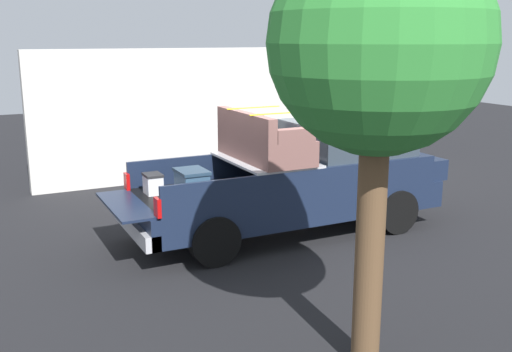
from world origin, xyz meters
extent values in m
plane|color=black|center=(0.00, 0.00, 0.00)|extent=(40.00, 40.00, 0.00)
cube|color=#162138|center=(0.00, 0.00, 0.61)|extent=(5.50, 1.92, 0.47)
cube|color=black|center=(-1.20, 0.00, 0.87)|extent=(2.80, 1.80, 0.04)
cube|color=#162138|center=(-1.20, 0.93, 1.10)|extent=(2.80, 0.06, 0.50)
cube|color=#162138|center=(-1.20, -0.93, 1.10)|extent=(2.80, 0.06, 0.50)
cube|color=#162138|center=(0.17, 0.00, 1.10)|extent=(0.06, 1.80, 0.50)
cube|color=#162138|center=(-2.88, 0.00, 0.87)|extent=(0.55, 1.80, 0.04)
cube|color=#B2B2B7|center=(-0.43, 0.00, 1.37)|extent=(1.25, 1.92, 0.04)
cube|color=#162138|center=(1.35, 0.00, 1.10)|extent=(2.30, 1.92, 0.50)
cube|color=#2D3842|center=(1.25, 0.00, 1.64)|extent=(1.94, 1.76, 0.58)
cube|color=#162138|center=(2.70, 0.00, 1.04)|extent=(0.40, 1.82, 0.38)
cube|color=#B2B2B7|center=(-2.72, 0.00, 0.50)|extent=(0.24, 1.92, 0.24)
cube|color=red|center=(-2.62, 0.88, 1.03)|extent=(0.06, 0.20, 0.28)
cube|color=red|center=(-2.62, -0.88, 1.03)|extent=(0.06, 0.20, 0.28)
cylinder|color=black|center=(1.75, 0.88, 0.40)|extent=(0.79, 0.30, 0.79)
cylinder|color=black|center=(1.75, -0.88, 0.40)|extent=(0.79, 0.30, 0.79)
cylinder|color=black|center=(-1.75, 0.88, 0.40)|extent=(0.79, 0.30, 0.79)
cylinder|color=black|center=(-1.75, -0.88, 0.40)|extent=(0.79, 0.30, 0.79)
cube|color=#335170|center=(-1.91, -0.40, 1.13)|extent=(0.40, 0.55, 0.48)
cube|color=#23394E|center=(-1.91, -0.40, 1.40)|extent=(0.44, 0.59, 0.05)
ellipsoid|color=black|center=(-1.65, 0.03, 1.14)|extent=(0.20, 0.33, 0.50)
ellipsoid|color=black|center=(-1.76, 0.03, 1.06)|extent=(0.09, 0.23, 0.22)
cube|color=white|center=(-2.30, 0.41, 1.04)|extent=(0.26, 0.34, 0.30)
cube|color=#262628|center=(-2.30, 0.41, 1.21)|extent=(0.28, 0.36, 0.04)
cube|color=brown|center=(-0.43, 0.00, 1.60)|extent=(0.92, 2.00, 0.42)
cube|color=brown|center=(-0.80, 0.00, 2.01)|extent=(0.16, 2.00, 0.40)
cube|color=brown|center=(-0.38, 0.90, 1.92)|extent=(0.68, 0.20, 0.22)
cube|color=brown|center=(-0.38, -0.90, 1.92)|extent=(0.68, 0.20, 0.22)
cube|color=yellow|center=(-0.43, 0.45, 2.22)|extent=(1.02, 0.03, 0.02)
cube|color=yellow|center=(-0.43, -0.45, 2.22)|extent=(1.02, 0.03, 0.02)
cube|color=silver|center=(0.92, 4.87, 1.58)|extent=(9.50, 0.36, 3.16)
cylinder|color=brown|center=(-1.38, -4.22, 1.36)|extent=(0.30, 0.30, 2.72)
sphere|color=#2C7D30|center=(-1.38, -4.22, 3.37)|extent=(2.16, 2.16, 2.16)
camera|label=1|loc=(-4.96, -8.83, 3.43)|focal=41.38mm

